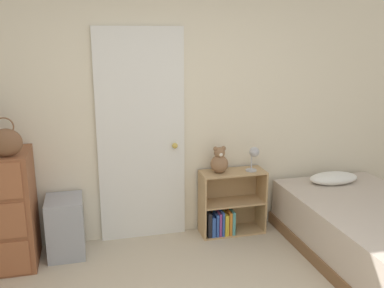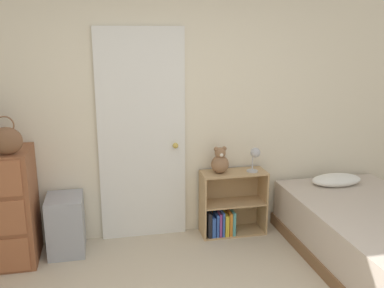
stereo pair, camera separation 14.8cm
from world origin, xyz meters
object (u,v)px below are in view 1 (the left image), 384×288
Objects in this scene: bookshelf at (227,209)px; bed at (373,233)px; handbag at (6,142)px; desk_lamp at (254,154)px; storage_bin at (66,227)px; teddy_bear at (219,161)px.

bookshelf is 1.40m from bed.
handbag is 0.49× the size of bookshelf.
desk_lamp is at bearing 138.10° from bed.
bed is (2.74, -0.76, -0.03)m from storage_bin.
storage_bin is 0.28× the size of bed.
storage_bin is at bearing 164.41° from bed.
teddy_bear is at bearing 173.38° from desk_lamp.
handbag is 2.30m from desk_lamp.
bed is (0.87, -0.78, -0.59)m from desk_lamp.
bed is at bearing -9.91° from handbag.
bed is at bearing -15.59° from storage_bin.
storage_bin is 1.60m from teddy_bear.
bookshelf is 2.63× the size of desk_lamp.
bookshelf is 2.44× the size of teddy_bear.
handbag is 1.00m from storage_bin.
handbag is 1.30× the size of desk_lamp.
desk_lamp is (0.26, -0.05, 0.58)m from bookshelf.
desk_lamp is (2.26, 0.24, -0.33)m from handbag.
desk_lamp is at bearing -10.09° from bookshelf.
handbag is 1.97m from teddy_bear.
handbag is 0.17× the size of bed.
teddy_bear is 1.57m from bed.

